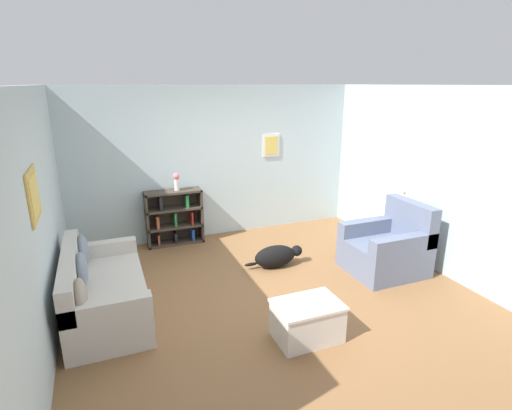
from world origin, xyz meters
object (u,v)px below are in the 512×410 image
at_px(recliner_chair, 388,248).
at_px(dog, 276,256).
at_px(vase, 177,181).
at_px(bookshelf, 174,217).
at_px(coffee_table, 307,320).
at_px(couch, 101,291).

relative_size(recliner_chair, dog, 1.12).
height_order(dog, vase, vase).
bearing_deg(bookshelf, vase, -16.80).
relative_size(dog, vase, 3.13).
distance_m(recliner_chair, coffee_table, 2.12).
bearing_deg(bookshelf, recliner_chair, -39.48).
xyz_separation_m(bookshelf, dog, (1.22, -1.49, -0.29)).
height_order(couch, dog, couch).
distance_m(coffee_table, dog, 1.77).
bearing_deg(coffee_table, vase, 102.88).
xyz_separation_m(dog, vase, (-1.15, 1.47, 0.92)).
distance_m(coffee_table, vase, 3.38).
height_order(couch, recliner_chair, recliner_chair).
height_order(couch, bookshelf, bookshelf).
xyz_separation_m(couch, recliner_chair, (3.88, -0.28, 0.04)).
bearing_deg(recliner_chair, dog, 153.91).
xyz_separation_m(couch, dog, (2.44, 0.42, -0.14)).
bearing_deg(recliner_chair, vase, 140.02).
height_order(recliner_chair, coffee_table, recliner_chair).
height_order(couch, vase, vase).
bearing_deg(recliner_chair, couch, 175.80).
height_order(couch, coffee_table, couch).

